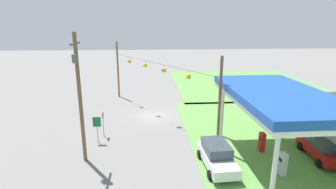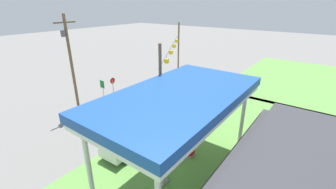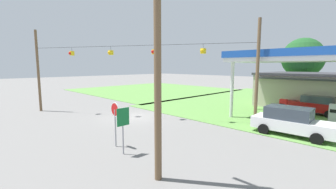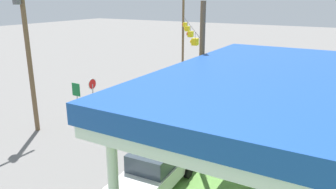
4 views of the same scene
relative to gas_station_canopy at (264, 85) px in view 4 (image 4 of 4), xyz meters
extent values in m
plane|color=slate|center=(-11.23, -8.47, -5.18)|extent=(160.00, 160.00, 0.00)
cube|color=silver|center=(0.00, 0.00, -0.22)|extent=(11.49, 6.08, 0.35)
cube|color=#19479E|center=(0.00, 0.00, 0.23)|extent=(11.69, 6.28, 0.55)
cylinder|color=silver|center=(-5.14, -2.44, -2.78)|extent=(0.28, 0.28, 4.79)
cube|color=red|center=(-1.72, 0.00, -4.26)|extent=(0.55, 0.40, 1.60)
cube|color=black|center=(-1.72, -0.22, -3.94)|extent=(0.39, 0.03, 0.24)
cube|color=white|center=(0.31, -4.27, -4.47)|extent=(4.87, 2.09, 0.73)
cube|color=#333D47|center=(0.03, -4.28, -3.73)|extent=(2.71, 1.83, 0.76)
cylinder|color=black|center=(-1.21, -3.40, -4.84)|extent=(0.69, 0.25, 0.68)
cylinder|color=black|center=(-1.12, -5.28, -4.84)|extent=(0.69, 0.25, 0.68)
cylinder|color=#99999E|center=(-5.93, -13.46, -4.13)|extent=(0.08, 0.08, 2.10)
cylinder|color=white|center=(-5.93, -13.46, -3.08)|extent=(0.80, 0.03, 0.80)
cylinder|color=red|center=(-5.93, -13.46, -3.08)|extent=(0.70, 0.03, 0.70)
cylinder|color=gray|center=(-4.69, -13.77, -3.98)|extent=(0.07, 0.07, 2.40)
cube|color=#146B33|center=(-4.64, -13.77, -3.23)|extent=(0.04, 0.70, 0.90)
cylinder|color=brown|center=(-1.56, -14.20, -0.30)|extent=(0.28, 0.28, 9.76)
cylinder|color=brown|center=(-19.92, -13.47, -1.22)|extent=(0.24, 0.24, 7.91)
cylinder|color=brown|center=(-2.53, -3.47, -1.22)|extent=(0.24, 0.24, 7.91)
cylinder|color=black|center=(-11.23, -8.47, 0.99)|extent=(17.40, 10.02, 0.02)
cylinder|color=black|center=(-16.44, -11.47, 0.81)|extent=(0.02, 0.02, 0.35)
cube|color=yellow|center=(-16.44, -11.47, 0.44)|extent=(0.32, 0.32, 0.40)
sphere|color=red|center=(-16.44, -11.64, 0.44)|extent=(0.28, 0.28, 0.28)
cylinder|color=black|center=(-12.97, -9.47, 0.81)|extent=(0.02, 0.02, 0.35)
cube|color=yellow|center=(-12.97, -9.47, 0.44)|extent=(0.32, 0.32, 0.40)
sphere|color=yellow|center=(-12.97, -9.64, 0.44)|extent=(0.28, 0.28, 0.28)
cylinder|color=black|center=(-9.49, -7.47, 0.81)|extent=(0.02, 0.02, 0.35)
cube|color=yellow|center=(-9.49, -7.47, 0.44)|extent=(0.32, 0.32, 0.40)
sphere|color=red|center=(-9.49, -7.64, 0.44)|extent=(0.28, 0.28, 0.28)
cylinder|color=black|center=(-6.01, -5.47, 0.81)|extent=(0.02, 0.02, 0.35)
cube|color=yellow|center=(-6.01, -5.47, 0.44)|extent=(0.32, 0.32, 0.40)
sphere|color=yellow|center=(-6.01, -5.64, 0.44)|extent=(0.28, 0.28, 0.28)
camera|label=1|loc=(17.30, -9.16, 5.10)|focal=28.00mm
camera|label=2|loc=(10.49, 6.91, 5.44)|focal=24.00mm
camera|label=3|loc=(4.73, -19.82, -0.71)|focal=24.00mm
camera|label=4|loc=(10.92, 2.54, 2.87)|focal=35.00mm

